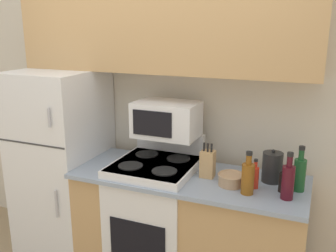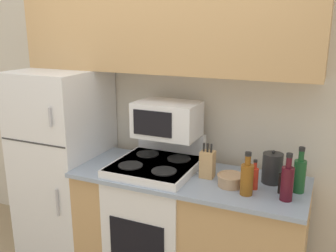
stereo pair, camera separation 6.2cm
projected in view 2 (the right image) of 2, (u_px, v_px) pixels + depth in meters
wall_back at (171, 108)px, 3.05m from camera, size 8.00×0.05×2.55m
lower_cabinets at (188, 231)px, 2.78m from camera, size 1.64×0.65×0.90m
refrigerator at (65, 164)px, 3.17m from camera, size 0.63×0.71×1.58m
upper_cabinets at (162, 30)px, 2.73m from camera, size 2.28×0.32×0.62m
stove at (156, 219)px, 2.86m from camera, size 0.58×0.64×1.12m
microwave at (167, 119)px, 2.78m from camera, size 0.47×0.32×0.26m
knife_block at (207, 164)px, 2.60m from camera, size 0.10×0.09×0.25m
bowl at (231, 180)px, 2.47m from camera, size 0.18×0.18×0.08m
bottle_soy_sauce at (282, 182)px, 2.36m from camera, size 0.05×0.05×0.18m
bottle_wine_red at (287, 182)px, 2.25m from camera, size 0.08×0.08×0.30m
bottle_hot_sauce at (254, 178)px, 2.41m from camera, size 0.05×0.05×0.20m
bottle_whiskey at (247, 178)px, 2.33m from camera, size 0.08×0.08×0.28m
bottle_wine_green at (300, 175)px, 2.36m from camera, size 0.08×0.08×0.30m
kettle at (272, 168)px, 2.51m from camera, size 0.14×0.14×0.23m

